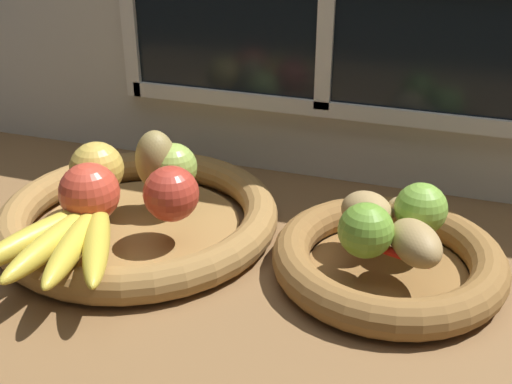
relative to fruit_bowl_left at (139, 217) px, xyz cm
name	(u,v)px	position (x,y,z in cm)	size (l,w,h in cm)	color
ground_plane	(265,279)	(19.31, -3.67, -3.61)	(140.00, 90.00, 3.00)	brown
fruit_bowl_left	(139,217)	(0.00, 0.00, 0.00)	(37.91, 37.91, 4.58)	olive
fruit_bowl_right	(388,260)	(33.71, 0.00, 0.02)	(28.10, 28.10, 4.58)	brown
apple_red_right	(171,194)	(6.66, -3.01, 6.01)	(7.08, 7.08, 7.08)	#B73828
apple_red_front	(89,193)	(-2.85, -6.53, 6.27)	(7.59, 7.59, 7.59)	#CC422D
apple_golden_left	(97,168)	(-6.10, 0.42, 6.13)	(7.32, 7.32, 7.32)	gold
apple_green_back	(173,167)	(3.15, 4.82, 5.81)	(6.68, 6.68, 6.68)	#99B74C
pear_brown	(156,161)	(1.00, 4.10, 6.77)	(5.92, 5.61, 8.59)	olive
banana_bunch_front	(68,238)	(-1.51, -13.72, 3.97)	(17.07, 20.23, 3.00)	gold
potato_back	(412,214)	(35.62, 4.20, 4.49)	(7.10, 4.46, 4.04)	tan
potato_small	(415,243)	(36.76, -3.06, 4.78)	(8.16, 5.12, 4.61)	#A38451
potato_oblong	(366,211)	(30.27, 2.68, 4.80)	(6.57, 5.68, 4.66)	#A38451
lime_near	(366,231)	(31.24, -3.70, 5.67)	(6.40, 6.40, 6.40)	#6B9E33
lime_far	(421,209)	(36.59, 3.70, 5.66)	(6.38, 6.38, 6.38)	#7AAD3D
chili_pepper	(386,247)	(33.65, -3.17, 3.65)	(2.36, 2.36, 11.72)	red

